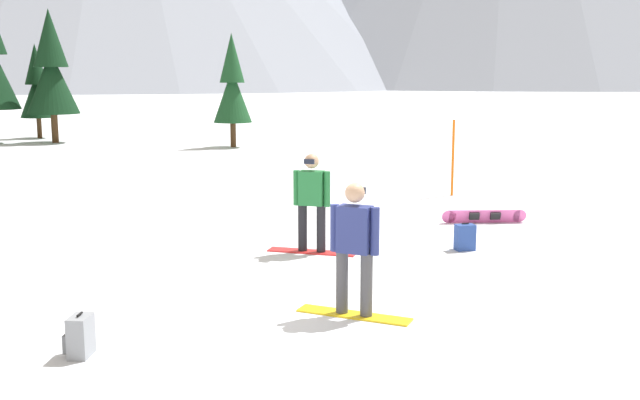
% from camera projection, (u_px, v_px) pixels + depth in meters
% --- Properties ---
extents(ground_plane, '(800.00, 800.00, 0.00)m').
position_uv_depth(ground_plane, '(274.00, 302.00, 9.81)').
color(ground_plane, white).
extents(snowboarder_foreground, '(1.37, 1.00, 1.66)m').
position_uv_depth(snowboarder_foreground, '(354.00, 247.00, 9.08)').
color(snowboarder_foreground, yellow).
rests_on(snowboarder_foreground, ground_plane).
extents(snowboarder_midground, '(1.47, 0.86, 1.65)m').
position_uv_depth(snowboarder_midground, '(312.00, 201.00, 12.33)').
color(snowboarder_midground, red).
rests_on(snowboarder_midground, ground_plane).
extents(loose_snowboard_near_left, '(1.70, 0.27, 0.27)m').
position_uv_depth(loose_snowboard_near_left, '(484.00, 216.00, 14.89)').
color(loose_snowboard_near_left, pink).
rests_on(loose_snowboard_near_left, ground_plane).
extents(backpack_grey, '(0.31, 0.36, 0.47)m').
position_uv_depth(backpack_grey, '(80.00, 337.00, 7.89)').
color(backpack_grey, gray).
rests_on(backpack_grey, ground_plane).
extents(backpack_blue, '(0.34, 0.28, 0.47)m').
position_uv_depth(backpack_blue, '(465.00, 238.00, 12.62)').
color(backpack_blue, '#2D4C9E').
rests_on(backpack_blue, ground_plane).
extents(trail_marker_pole, '(0.06, 0.06, 1.84)m').
position_uv_depth(trail_marker_pole, '(453.00, 158.00, 18.11)').
color(trail_marker_pole, orange).
rests_on(trail_marker_pole, ground_plane).
extents(pine_tree_tall, '(1.53, 1.53, 4.51)m').
position_uv_depth(pine_tree_tall, '(232.00, 86.00, 29.71)').
color(pine_tree_tall, '#472D19').
rests_on(pine_tree_tall, ground_plane).
extents(pine_tree_slender, '(2.18, 2.18, 5.60)m').
position_uv_depth(pine_tree_slender, '(51.00, 70.00, 31.50)').
color(pine_tree_slender, '#472D19').
rests_on(pine_tree_slender, ground_plane).
extents(pine_tree_twin, '(1.56, 1.56, 4.26)m').
position_uv_depth(pine_tree_twin, '(37.00, 87.00, 33.88)').
color(pine_tree_twin, '#472D19').
rests_on(pine_tree_twin, ground_plane).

